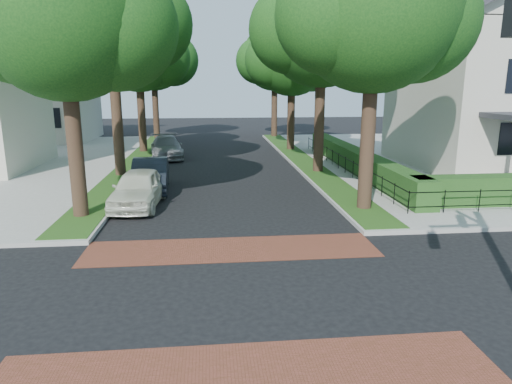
# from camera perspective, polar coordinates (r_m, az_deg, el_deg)

# --- Properties ---
(ground) EXTENTS (120.00, 120.00, 0.00)m
(ground) POSITION_cam_1_polar(r_m,az_deg,el_deg) (11.32, -2.27, -12.81)
(ground) COLOR black
(ground) RESTS_ON ground
(sidewalk_ne) EXTENTS (30.00, 30.00, 0.15)m
(sidewalk_ne) POSITION_cam_1_polar(r_m,az_deg,el_deg) (35.74, 28.58, 3.81)
(sidewalk_ne) COLOR gray
(sidewalk_ne) RESTS_ON ground
(crosswalk_far) EXTENTS (9.00, 2.20, 0.01)m
(crosswalk_far) POSITION_cam_1_polar(r_m,az_deg,el_deg) (14.26, -3.07, -7.13)
(crosswalk_far) COLOR brown
(crosswalk_far) RESTS_ON ground
(crosswalk_near) EXTENTS (9.00, 2.20, 0.01)m
(crosswalk_near) POSITION_cam_1_polar(r_m,az_deg,el_deg) (8.57, -0.84, -22.22)
(crosswalk_near) COLOR brown
(crosswalk_near) RESTS_ON ground
(grass_strip_ne) EXTENTS (1.60, 29.80, 0.02)m
(grass_strip_ne) POSITION_cam_1_polar(r_m,az_deg,el_deg) (30.24, 5.75, 4.09)
(grass_strip_ne) COLOR #244513
(grass_strip_ne) RESTS_ON sidewalk_ne
(grass_strip_nw) EXTENTS (1.60, 29.80, 0.02)m
(grass_strip_nw) POSITION_cam_1_polar(r_m,az_deg,el_deg) (30.03, -14.94, 3.64)
(grass_strip_nw) COLOR #244513
(grass_strip_nw) RESTS_ON sidewalk_nw
(tree_right_near) EXTENTS (7.75, 6.67, 10.66)m
(tree_right_near) POSITION_cam_1_polar(r_m,az_deg,el_deg) (18.64, 14.70, 21.07)
(tree_right_near) COLOR black
(tree_right_near) RESTS_ON sidewalk_ne
(tree_right_mid) EXTENTS (8.25, 7.09, 11.22)m
(tree_right_mid) POSITION_cam_1_polar(r_m,az_deg,el_deg) (26.31, 8.40, 19.75)
(tree_right_mid) COLOR black
(tree_right_mid) RESTS_ON sidewalk_ne
(tree_right_far) EXTENTS (7.25, 6.23, 9.74)m
(tree_right_far) POSITION_cam_1_polar(r_m,az_deg,el_deg) (34.97, 4.62, 16.45)
(tree_right_far) COLOR black
(tree_right_far) RESTS_ON sidewalk_ne
(tree_right_back) EXTENTS (7.50, 6.45, 10.20)m
(tree_right_back) POSITION_cam_1_polar(r_m,az_deg,el_deg) (43.87, 2.46, 16.31)
(tree_right_back) COLOR black
(tree_right_back) RESTS_ON sidewalk_ne
(tree_left_near) EXTENTS (7.50, 6.45, 10.20)m
(tree_left_near) POSITION_cam_1_polar(r_m,az_deg,el_deg) (18.17, -22.43, 19.59)
(tree_left_near) COLOR black
(tree_left_near) RESTS_ON sidewalk_nw
(tree_left_mid) EXTENTS (8.00, 6.88, 11.48)m
(tree_left_mid) POSITION_cam_1_polar(r_m,az_deg,el_deg) (26.06, -17.44, 20.17)
(tree_left_mid) COLOR black
(tree_left_mid) RESTS_ON sidewalk_nw
(tree_left_far) EXTENTS (7.00, 6.02, 9.86)m
(tree_left_far) POSITION_cam_1_polar(r_m,az_deg,el_deg) (34.76, -14.31, 16.46)
(tree_left_far) COLOR black
(tree_left_far) RESTS_ON sidewalk_nw
(tree_left_back) EXTENTS (7.75, 6.66, 10.44)m
(tree_left_back) POSITION_cam_1_polar(r_m,az_deg,el_deg) (43.72, -12.57, 16.22)
(tree_left_back) COLOR black
(tree_left_back) RESTS_ON sidewalk_nw
(hedge_main_road) EXTENTS (1.00, 18.00, 1.20)m
(hedge_main_road) POSITION_cam_1_polar(r_m,az_deg,el_deg) (26.81, 12.35, 3.94)
(hedge_main_road) COLOR #1A4518
(hedge_main_road) RESTS_ON sidewalk_ne
(fence_main_road) EXTENTS (0.06, 18.00, 0.90)m
(fence_main_road) POSITION_cam_1_polar(r_m,az_deg,el_deg) (26.60, 10.69, 3.62)
(fence_main_road) COLOR black
(fence_main_road) RESTS_ON sidewalk_ne
(house_left_far) EXTENTS (10.00, 9.00, 10.14)m
(house_left_far) POSITION_cam_1_polar(r_m,az_deg,el_deg) (44.70, -25.85, 12.12)
(house_left_far) COLOR beige
(house_left_far) RESTS_ON sidewalk_nw
(parked_car_front) EXTENTS (2.13, 4.66, 1.55)m
(parked_car_front) POSITION_cam_1_polar(r_m,az_deg,el_deg) (19.53, -14.50, 0.45)
(parked_car_front) COLOR silver
(parked_car_front) RESTS_ON ground
(parked_car_middle) EXTENTS (1.91, 4.73, 1.53)m
(parked_car_middle) POSITION_cam_1_polar(r_m,az_deg,el_deg) (22.29, -13.07, 2.07)
(parked_car_middle) COLOR black
(parked_car_middle) RESTS_ON ground
(parked_car_rear) EXTENTS (2.77, 5.31, 1.47)m
(parked_car_rear) POSITION_cam_1_polar(r_m,az_deg,el_deg) (32.22, -11.13, 5.51)
(parked_car_rear) COLOR slate
(parked_car_rear) RESTS_ON ground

